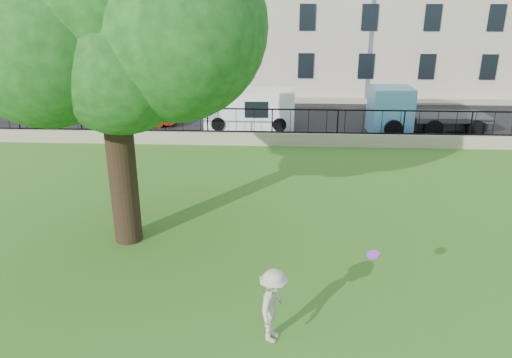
# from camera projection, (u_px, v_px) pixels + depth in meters

# --- Properties ---
(ground) EXTENTS (120.00, 120.00, 0.00)m
(ground) POSITION_uv_depth(u_px,v_px,m) (261.00, 288.00, 12.16)
(ground) COLOR #396E1A
(ground) RESTS_ON ground
(retaining_wall) EXTENTS (50.00, 0.40, 0.60)m
(retaining_wall) POSITION_uv_depth(u_px,v_px,m) (272.00, 139.00, 23.25)
(retaining_wall) COLOR gray
(retaining_wall) RESTS_ON ground
(iron_railing) EXTENTS (50.00, 0.05, 1.13)m
(iron_railing) POSITION_uv_depth(u_px,v_px,m) (272.00, 121.00, 22.95)
(iron_railing) COLOR black
(iron_railing) RESTS_ON retaining_wall
(street) EXTENTS (60.00, 9.00, 0.01)m
(street) POSITION_uv_depth(u_px,v_px,m) (274.00, 120.00, 27.75)
(street) COLOR black
(street) RESTS_ON ground
(sidewalk) EXTENTS (60.00, 1.40, 0.12)m
(sidewalk) POSITION_uv_depth(u_px,v_px,m) (275.00, 100.00, 32.58)
(sidewalk) COLOR gray
(sidewalk) RESTS_ON ground
(man) EXTENTS (0.85, 1.17, 1.62)m
(man) POSITION_uv_depth(u_px,v_px,m) (273.00, 306.00, 10.10)
(man) COLOR #BBB698
(man) RESTS_ON ground
(frisbee) EXTENTS (0.35, 0.35, 0.12)m
(frisbee) POSITION_uv_depth(u_px,v_px,m) (373.00, 255.00, 10.42)
(frisbee) COLOR #B12AF1
(red_sedan) EXTENTS (3.89, 1.62, 1.25)m
(red_sedan) POSITION_uv_depth(u_px,v_px,m) (142.00, 113.00, 26.65)
(red_sedan) COLOR #B22216
(red_sedan) RESTS_ON street
(white_van) EXTENTS (4.66, 1.86, 1.95)m
(white_van) POSITION_uv_depth(u_px,v_px,m) (250.00, 108.00, 26.17)
(white_van) COLOR white
(white_van) RESTS_ON street
(blue_truck) EXTENTS (5.59, 2.18, 2.31)m
(blue_truck) POSITION_uv_depth(u_px,v_px,m) (425.00, 110.00, 24.94)
(blue_truck) COLOR #5BA5D7
(blue_truck) RESTS_ON street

